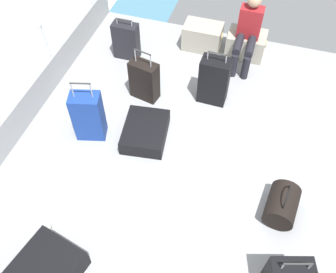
% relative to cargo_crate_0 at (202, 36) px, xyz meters
% --- Properties ---
extents(ground_plane, '(4.40, 5.20, 0.06)m').
position_rel_cargo_crate_0_xyz_m(ground_plane, '(0.30, -2.12, -0.24)').
color(ground_plane, '#939699').
extents(gunwale_port, '(0.06, 5.20, 0.45)m').
position_rel_cargo_crate_0_xyz_m(gunwale_port, '(-1.87, -2.12, 0.02)').
color(gunwale_port, '#939699').
rests_on(gunwale_port, ground_plane).
extents(railing_port, '(0.04, 4.20, 1.02)m').
position_rel_cargo_crate_0_xyz_m(railing_port, '(-1.87, -2.12, 0.57)').
color(railing_port, silver).
rests_on(railing_port, ground_plane).
extents(cargo_crate_0, '(0.64, 0.39, 0.41)m').
position_rel_cargo_crate_0_xyz_m(cargo_crate_0, '(0.00, 0.00, 0.00)').
color(cargo_crate_0, '#9E9989').
rests_on(cargo_crate_0, ground_plane).
extents(cargo_crate_1, '(0.62, 0.42, 0.38)m').
position_rel_cargo_crate_0_xyz_m(cargo_crate_1, '(0.70, 0.03, -0.01)').
color(cargo_crate_1, '#9E9989').
rests_on(cargo_crate_1, ground_plane).
extents(passenger_seated, '(0.34, 0.66, 1.08)m').
position_rel_cargo_crate_0_xyz_m(passenger_seated, '(0.70, -0.15, 0.36)').
color(passenger_seated, maroon).
rests_on(passenger_seated, ground_plane).
extents(suitcase_0, '(0.63, 0.75, 0.21)m').
position_rel_cargo_crate_0_xyz_m(suitcase_0, '(-0.26, -2.05, -0.10)').
color(suitcase_0, black).
rests_on(suitcase_0, ground_plane).
extents(suitcase_1, '(0.43, 0.28, 0.81)m').
position_rel_cargo_crate_0_xyz_m(suitcase_1, '(-0.51, -1.33, 0.10)').
color(suitcase_1, black).
rests_on(suitcase_1, ground_plane).
extents(suitcase_2, '(0.42, 0.33, 0.93)m').
position_rel_cargo_crate_0_xyz_m(suitcase_2, '(-0.95, -2.21, 0.15)').
color(suitcase_2, navy).
rests_on(suitcase_2, ground_plane).
extents(suitcase_4, '(0.39, 0.21, 0.68)m').
position_rel_cargo_crate_0_xyz_m(suitcase_4, '(-1.08, -0.57, 0.09)').
color(suitcase_4, black).
rests_on(suitcase_4, ground_plane).
extents(suitcase_5, '(0.40, 0.27, 0.84)m').
position_rel_cargo_crate_0_xyz_m(suitcase_5, '(0.42, -1.11, 0.15)').
color(suitcase_5, black).
rests_on(suitcase_5, ground_plane).
extents(duffel_bag, '(0.39, 0.50, 0.49)m').
position_rel_cargo_crate_0_xyz_m(duffel_bag, '(1.56, -2.64, -0.03)').
color(duffel_bag, black).
rests_on(duffel_bag, ground_plane).
extents(paper_cup, '(0.08, 0.08, 0.10)m').
position_rel_cargo_crate_0_xyz_m(paper_cup, '(-0.84, -3.63, -0.16)').
color(paper_cup, white).
rests_on(paper_cup, ground_plane).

